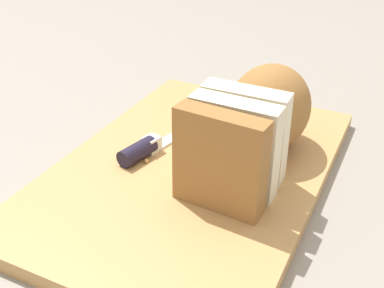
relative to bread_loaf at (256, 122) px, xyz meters
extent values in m
plane|color=gray|center=(0.04, -0.07, -0.07)|extent=(3.00, 3.00, 0.00)
cube|color=tan|center=(0.04, -0.07, -0.06)|extent=(0.47, 0.33, 0.02)
ellipsoid|color=#996633|center=(-0.04, 0.00, 0.00)|extent=(0.13, 0.11, 0.11)
cube|color=beige|center=(0.03, -0.01, 0.00)|extent=(0.03, 0.10, 0.11)
cube|color=beige|center=(0.07, -0.01, 0.00)|extent=(0.04, 0.10, 0.11)
cube|color=#996633|center=(0.10, -0.01, 0.00)|extent=(0.04, 0.10, 0.11)
cube|color=silver|center=(-0.08, -0.10, -0.05)|extent=(0.23, 0.08, 0.00)
cylinder|color=black|center=(0.06, -0.13, -0.04)|extent=(0.06, 0.04, 0.02)
cube|color=silver|center=(0.03, -0.13, -0.04)|extent=(0.02, 0.02, 0.02)
sphere|color=tan|center=(-0.03, -0.03, -0.05)|extent=(0.00, 0.00, 0.00)
sphere|color=tan|center=(-0.03, -0.12, -0.05)|extent=(0.01, 0.01, 0.01)
sphere|color=tan|center=(0.06, -0.12, -0.05)|extent=(0.01, 0.01, 0.01)
sphere|color=tan|center=(0.09, -0.04, -0.05)|extent=(0.01, 0.01, 0.01)
camera|label=1|loc=(0.50, 0.13, 0.27)|focal=45.23mm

